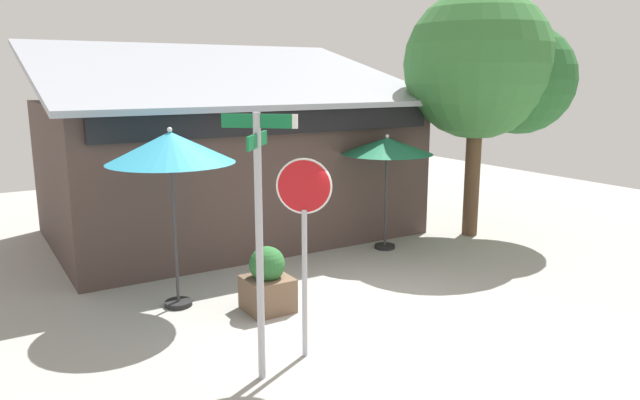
% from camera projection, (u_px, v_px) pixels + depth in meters
% --- Properties ---
extents(ground_plane, '(28.00, 28.00, 0.10)m').
position_uv_depth(ground_plane, '(354.00, 316.00, 9.38)').
color(ground_plane, '#9E9B93').
extents(cafe_building, '(8.34, 5.64, 4.50)m').
position_uv_depth(cafe_building, '(230.00, 163.00, 13.93)').
color(cafe_building, '#473833').
rests_on(cafe_building, ground).
extents(street_sign_post, '(0.70, 0.65, 3.27)m').
position_uv_depth(street_sign_post, '(259.00, 223.00, 6.96)').
color(street_sign_post, '#A8AAB2').
rests_on(street_sign_post, ground).
extents(stop_sign, '(0.57, 0.45, 2.66)m').
position_uv_depth(stop_sign, '(304.00, 223.00, 7.57)').
color(stop_sign, '#A8AAB2').
rests_on(stop_sign, ground).
extents(patio_umbrella_teal_left, '(1.99, 1.99, 2.90)m').
position_uv_depth(patio_umbrella_teal_left, '(171.00, 149.00, 9.15)').
color(patio_umbrella_teal_left, black).
rests_on(patio_umbrella_teal_left, ground).
extents(patio_umbrella_forest_green_center, '(1.94, 1.94, 2.48)m').
position_uv_depth(patio_umbrella_forest_green_center, '(387.00, 147.00, 12.45)').
color(patio_umbrella_forest_green_center, black).
rests_on(patio_umbrella_forest_green_center, ground).
extents(shade_tree, '(3.82, 3.33, 5.60)m').
position_uv_depth(shade_tree, '(490.00, 69.00, 13.28)').
color(shade_tree, brown).
rests_on(shade_tree, ground).
extents(sidewalk_planter, '(0.71, 0.71, 1.05)m').
position_uv_depth(sidewalk_planter, '(267.00, 282.00, 9.39)').
color(sidewalk_planter, brown).
rests_on(sidewalk_planter, ground).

